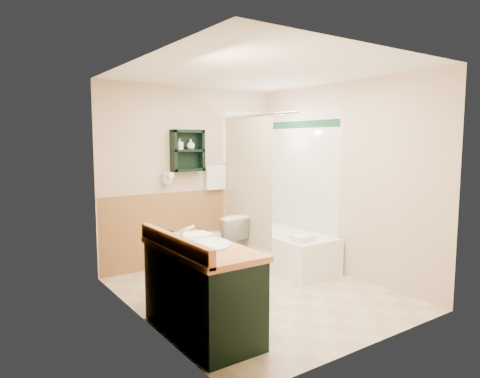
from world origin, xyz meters
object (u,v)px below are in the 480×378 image
Objects in this scene: hair_dryer at (167,178)px; soap_bottle_b at (191,145)px; vanity at (202,290)px; toilet at (222,239)px; bathtub at (283,249)px; wall_shelf at (188,151)px; soap_bottle_a at (180,147)px; vanity_book at (153,223)px.

hair_dryer is 0.54m from soap_bottle_b.
toilet is at bearing 52.85° from vanity.
bathtub is 2.13× the size of toilet.
bathtub is at bearing -36.50° from wall_shelf.
soap_bottle_b reaches higher than soap_bottle_a.
soap_bottle_b is at bearing 20.92° from vanity_book.
vanity_book is (-2.08, -0.54, 0.67)m from bathtub.
bathtub is 2.26m from vanity_book.
soap_bottle_b reaches higher than bathtub.
bathtub is (1.03, -0.76, -1.32)m from wall_shelf.
vanity_book reaches higher than bathtub.
vanity_book is at bearing 31.12° from toilet.
toilet is (1.29, 1.70, -0.05)m from vanity.
hair_dryer is 1.13m from toilet.
hair_dryer is at bearing 175.24° from wall_shelf.
wall_shelf is 0.08m from soap_bottle_b.
vanity is 2.25m from bathtub.
wall_shelf is 0.37× the size of bathtub.
vanity_book is (-0.76, -1.33, -0.30)m from hair_dryer.
bathtub is (1.92, 1.17, -0.16)m from vanity.
soap_bottle_b is (0.94, 1.92, 1.22)m from vanity.
wall_shelf is 2.42m from vanity.
wall_shelf reaches higher than toilet.
wall_shelf reaches higher than vanity_book.
soap_bottle_b reaches higher than vanity_book.
soap_bottle_a is at bearing 25.29° from vanity_book.
bathtub is 0.83m from toilet.
vanity is (-0.89, -1.93, -1.16)m from wall_shelf.
soap_bottle_a reaches higher than vanity_book.
toilet is at bearing -19.47° from hair_dryer.
vanity is 2.46m from soap_bottle_b.
bathtub is 11.09× the size of soap_bottle_b.
soap_bottle_a is (0.18, -0.03, 0.40)m from hair_dryer.
vanity is 5.41× the size of vanity_book.
vanity is 9.14× the size of soap_bottle_b.
wall_shelf is 4.07× the size of soap_bottle_b.
soap_bottle_b is at bearing -6.58° from wall_shelf.
hair_dryer is at bearing 31.51° from vanity_book.
wall_shelf is 2.29× the size of hair_dryer.
toilet is at bearing 7.88° from vanity_book.
hair_dryer is 2.19m from vanity.
soap_bottle_a is at bearing 146.58° from bathtub.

